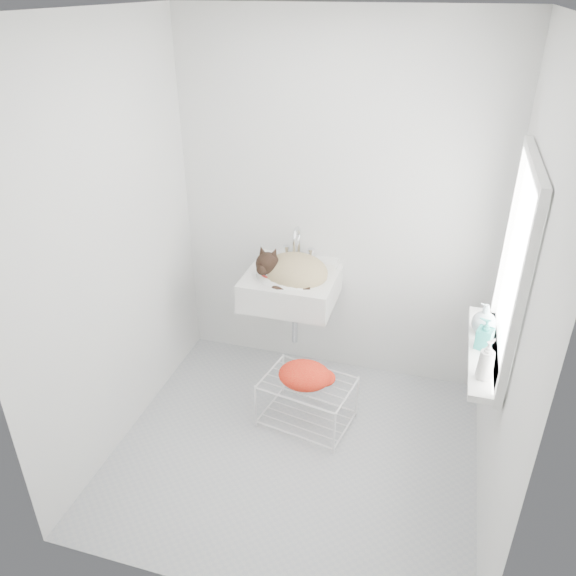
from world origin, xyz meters
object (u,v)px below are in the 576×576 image
(bottle_a, at_px, (483,378))
(bottle_c, at_px, (482,332))
(sink, at_px, (291,275))
(wire_rack, at_px, (307,404))
(cat, at_px, (292,271))
(bottle_b, at_px, (482,348))

(bottle_a, relative_size, bottle_c, 1.05)
(sink, height_order, bottle_c, sink)
(wire_rack, relative_size, bottle_a, 2.99)
(bottle_a, height_order, bottle_c, bottle_a)
(cat, relative_size, bottle_a, 2.50)
(wire_rack, height_order, bottle_c, bottle_c)
(bottle_b, bearing_deg, wire_rack, 174.92)
(cat, xyz_separation_m, bottle_b, (1.23, -0.52, -0.04))
(bottle_b, bearing_deg, bottle_a, -90.00)
(cat, bearing_deg, wire_rack, -63.04)
(cat, distance_m, wire_rack, 0.89)
(wire_rack, distance_m, bottle_a, 1.27)
(cat, distance_m, bottle_a, 1.47)
(sink, relative_size, wire_rack, 1.11)
(sink, relative_size, cat, 1.32)
(sink, distance_m, bottle_c, 1.30)
(bottle_b, bearing_deg, sink, 156.41)
(sink, height_order, bottle_a, sink)
(bottle_c, bearing_deg, sink, 163.06)
(bottle_a, height_order, bottle_b, bottle_a)
(bottle_b, xyz_separation_m, bottle_c, (0.00, 0.16, 0.00))
(sink, xyz_separation_m, wire_rack, (0.24, -0.45, -0.70))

